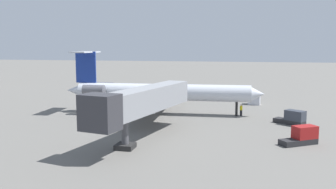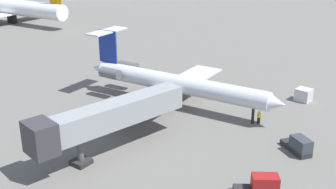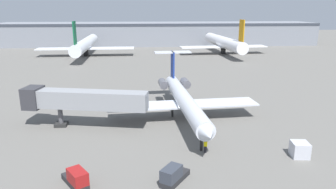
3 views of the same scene
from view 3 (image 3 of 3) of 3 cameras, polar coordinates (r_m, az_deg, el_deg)
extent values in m
cube|color=#66635E|center=(50.13, 3.21, -4.84)|extent=(400.00, 400.00, 0.10)
cylinder|color=silver|center=(49.24, 3.02, -1.10)|extent=(4.35, 26.06, 2.46)
cone|color=silver|center=(36.60, 7.24, -7.21)|extent=(2.49, 2.36, 2.34)
cone|color=silver|center=(62.46, 0.55, 2.51)|extent=(2.28, 2.75, 2.09)
cube|color=silver|center=(51.99, 9.65, -1.47)|extent=(11.47, 5.21, 0.24)
cube|color=silver|center=(49.67, -4.41, -2.10)|extent=(11.47, 5.21, 0.24)
cylinder|color=#595960|center=(58.99, 3.18, 2.11)|extent=(1.73, 3.30, 1.50)
cylinder|color=#595960|center=(58.31, -0.94, 1.97)|extent=(1.73, 3.30, 1.50)
cube|color=navy|center=(59.89, 0.84, 5.49)|extent=(0.47, 3.21, 4.81)
cube|color=silver|center=(59.53, 0.85, 7.68)|extent=(6.96, 2.89, 0.20)
cylinder|color=black|center=(39.98, 6.06, -8.68)|extent=(0.36, 0.36, 2.07)
cylinder|color=black|center=(52.11, 4.29, -2.79)|extent=(0.36, 0.36, 2.07)
cylinder|color=black|center=(51.53, 0.80, -2.96)|extent=(0.36, 0.36, 2.07)
cube|color=gray|center=(47.56, -14.37, -0.89)|extent=(17.91, 6.03, 2.60)
cube|color=#333338|center=(51.25, -23.22, -0.50)|extent=(2.98, 3.61, 3.20)
cylinder|color=#4C4C51|center=(50.16, -18.89, -3.77)|extent=(0.70, 0.70, 3.03)
cube|color=#262626|center=(50.58, -18.76, -5.13)|extent=(1.80, 1.80, 0.50)
cube|color=black|center=(39.73, 6.79, -9.84)|extent=(0.38, 0.33, 0.85)
cube|color=yellow|center=(39.43, 6.83, -8.89)|extent=(0.46, 0.38, 0.60)
sphere|color=tan|center=(39.25, 6.85, -8.33)|extent=(0.24, 0.24, 0.24)
cube|color=#262628|center=(34.41, -16.48, -14.93)|extent=(3.40, 4.10, 0.60)
cube|color=maroon|center=(33.29, -16.08, -14.11)|extent=(2.51, 2.77, 1.30)
cube|color=#262628|center=(33.68, 1.32, -14.94)|extent=(3.44, 4.08, 0.60)
cube|color=#333842|center=(32.60, 0.62, -14.12)|extent=(2.52, 2.77, 1.30)
cube|color=silver|center=(41.41, 22.77, -9.18)|extent=(2.15, 2.21, 1.83)
cube|color=gray|center=(154.18, -1.82, 10.98)|extent=(148.36, 21.68, 10.34)
cube|color=#333842|center=(143.27, -1.66, 12.47)|extent=(148.36, 0.60, 1.20)
cylinder|color=silver|center=(120.30, -14.72, 8.83)|extent=(5.06, 41.91, 3.98)
cube|color=#0C5933|center=(101.24, -16.57, 10.66)|extent=(0.40, 4.01, 7.00)
cube|color=silver|center=(120.48, -14.67, 8.08)|extent=(35.27, 6.91, 0.30)
cube|color=black|center=(120.68, -14.61, 7.33)|extent=(1.20, 2.80, 2.40)
cylinder|color=white|center=(123.58, 10.04, 9.31)|extent=(7.11, 39.76, 4.19)
cube|color=orange|center=(106.42, 13.20, 11.21)|extent=(0.60, 4.01, 7.00)
cube|color=white|center=(123.77, 10.01, 8.53)|extent=(33.58, 8.44, 0.30)
cube|color=black|center=(123.96, 9.97, 7.80)|extent=(1.20, 2.80, 2.40)
camera|label=1|loc=(56.86, -56.59, 1.01)|focal=37.96mm
camera|label=2|loc=(41.84, -72.94, 10.77)|focal=44.41mm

